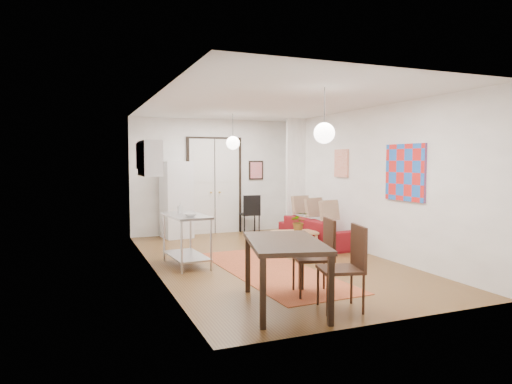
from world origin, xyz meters
name	(u,v)px	position (x,y,z in m)	size (l,w,h in m)	color
floor	(268,260)	(0.00, 0.00, 0.00)	(7.00, 7.00, 0.00)	brown
ceiling	(269,103)	(0.00, 0.00, 2.90)	(4.20, 7.00, 0.02)	silver
wall_back	(214,176)	(0.00, 3.50, 1.45)	(4.20, 0.02, 2.90)	white
wall_front	(391,197)	(0.00, -3.50, 1.45)	(4.20, 0.02, 2.90)	white
wall_left	(153,185)	(-2.10, 0.00, 1.45)	(0.02, 7.00, 2.90)	white
wall_right	(364,181)	(2.10, 0.00, 1.45)	(0.02, 7.00, 2.90)	white
double_doors	(215,186)	(0.00, 3.46, 1.20)	(1.44, 0.06, 2.50)	silver
stub_partition	(296,177)	(1.85, 2.55, 1.45)	(0.50, 0.10, 2.90)	white
wall_cabinet	(150,158)	(-1.92, 1.50, 1.90)	(0.35, 1.00, 0.70)	silver
painting_popart	(405,172)	(2.08, -1.25, 1.65)	(0.05, 1.00, 1.00)	red
painting_abstract	(341,163)	(2.08, 0.80, 1.80)	(0.05, 0.50, 0.60)	white
poster_back	(256,170)	(1.15, 3.47, 1.60)	(0.40, 0.03, 0.50)	red
print_left	(139,156)	(-2.07, 2.00, 1.95)	(0.03, 0.44, 0.54)	#9F6542
pendant_back	(233,143)	(0.00, 2.00, 2.25)	(0.30, 0.30, 0.80)	white
pendant_front	(324,133)	(0.00, -2.00, 2.25)	(0.30, 0.30, 0.80)	white
kilim_rug	(271,270)	(-0.27, -0.76, 0.00)	(1.37, 3.66, 0.01)	#C35430
sofa	(318,231)	(1.64, 1.03, 0.30)	(2.05, 0.80, 0.60)	maroon
coffee_table	(294,234)	(0.86, 0.63, 0.35)	(1.00, 0.69, 0.40)	tan
potted_plant	(299,222)	(0.96, 0.63, 0.60)	(0.35, 0.31, 0.39)	#3A692F
kitchen_counter	(186,233)	(-1.51, 0.15, 0.59)	(0.68, 1.23, 0.91)	#A7A9AC
bowl	(190,215)	(-1.51, -0.15, 0.94)	(0.21, 0.21, 0.05)	beige
soap_bottle	(180,208)	(-1.56, 0.40, 1.00)	(0.09, 0.08, 0.19)	teal
fridge	(176,200)	(-1.05, 3.15, 0.92)	(0.65, 0.65, 1.83)	silver
dining_table	(285,248)	(-0.88, -2.56, 0.76)	(1.23, 1.71, 0.86)	black
dining_chair_near	(309,249)	(-0.28, -2.10, 0.62)	(0.61, 0.77, 1.06)	#321B10
dining_chair_far	(336,259)	(-0.28, -2.80, 0.62)	(0.61, 0.77, 1.06)	#321B10
black_side_chair	(248,210)	(0.84, 3.24, 0.58)	(0.48, 0.48, 0.98)	black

